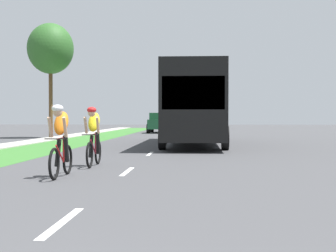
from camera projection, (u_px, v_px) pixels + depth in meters
The scene contains 10 objects.
ground_plane at pixel (160, 146), 21.60m from camera, with size 120.00×120.00×0.00m, color #424244.
grass_verge at pixel (54, 146), 21.89m from camera, with size 2.75×70.00×0.01m, color #38722D.
sidewalk_concrete at pixel (9, 146), 22.02m from camera, with size 1.42×70.00×0.10m, color #B2ADA3.
lane_markings_center at pixel (165, 142), 25.59m from camera, with size 0.12×52.20×0.01m.
cyclist_lead at pixel (61, 140), 10.51m from camera, with size 0.42×1.72×1.58m.
cyclist_trailing at pixel (94, 136), 12.86m from camera, with size 0.42×1.72×1.58m.
bus_black at pixel (194, 103), 22.97m from camera, with size 2.78×11.60×3.48m.
pickup_dark_green at pixel (162, 123), 39.90m from camera, with size 2.22×5.10×1.64m.
sedan_silver at pixel (199, 122), 50.59m from camera, with size 1.98×4.30×1.52m.
street_tree_near at pixel (51, 49), 29.82m from camera, with size 2.84×2.84×7.10m.
Camera 1 is at (1.69, -1.51, 1.32)m, focal length 51.66 mm.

